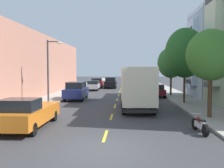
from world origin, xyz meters
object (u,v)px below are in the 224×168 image
object	(u,v)px
parked_pickup_orange	(28,113)
parked_motorcycle	(200,125)
parked_pickup_champagne	(143,81)
street_tree_second	(185,53)
parked_wagon_silver	(93,85)
parked_sedan_teal	(144,83)
parked_pickup_red	(97,83)
delivery_box_truck	(136,86)
street_tree_third	(171,63)
parked_pickup_charcoal	(140,79)
parked_sedan_sky	(148,85)
parked_suv_navy	(76,91)
street_lamp	(50,66)
parked_hatchback_burgundy	(156,91)
street_tree_nearest	(211,55)
moving_black_sedan	(111,83)

from	to	relation	value
parked_pickup_orange	parked_motorcycle	size ratio (longest dim) A/B	2.58
parked_pickup_champagne	parked_motorcycle	size ratio (longest dim) A/B	2.58
street_tree_second	parked_wagon_silver	xyz separation A→B (m)	(-10.68, 15.60, -3.96)
parked_sedan_teal	parked_pickup_red	bearing A→B (deg)	-172.03
delivery_box_truck	street_tree_third	bearing A→B (deg)	66.59
parked_pickup_champagne	parked_pickup_charcoal	distance (m)	10.32
street_tree_second	parked_sedan_sky	xyz separation A→B (m)	(-1.91, 17.10, -4.02)
parked_suv_navy	parked_wagon_silver	distance (m)	12.82
street_lamp	parked_sedan_teal	distance (m)	26.67
street_tree_second	parked_pickup_red	xyz separation A→B (m)	(-10.75, 21.93, -3.94)
delivery_box_truck	parked_hatchback_burgundy	size ratio (longest dim) A/B	1.95
street_lamp	parked_wagon_silver	distance (m)	17.26
street_tree_nearest	parked_pickup_charcoal	xyz separation A→B (m)	(-2.14, 47.07, -3.31)
parked_pickup_champagne	street_tree_second	bearing A→B (deg)	-86.03
street_lamp	parked_sedan_sky	world-z (taller)	street_lamp
parked_wagon_silver	moving_black_sedan	distance (m)	5.22
parked_pickup_champagne	parked_hatchback_burgundy	bearing A→B (deg)	-89.63
parked_hatchback_burgundy	parked_pickup_champagne	size ratio (longest dim) A/B	0.76
parked_pickup_champagne	parked_pickup_orange	distance (m)	40.87
parked_pickup_champagne	parked_pickup_orange	size ratio (longest dim) A/B	1.00
street_tree_second	street_tree_third	bearing A→B (deg)	90.00
parked_hatchback_burgundy	parked_pickup_orange	size ratio (longest dim) A/B	0.76
parked_hatchback_burgundy	moving_black_sedan	xyz separation A→B (m)	(-6.30, 14.03, 0.23)
parked_pickup_charcoal	parked_motorcycle	xyz separation A→B (m)	(0.49, -50.70, -0.42)
street_lamp	parked_pickup_charcoal	bearing A→B (deg)	76.12
delivery_box_truck	parked_pickup_charcoal	distance (m)	43.34
parked_pickup_champagne	parked_sedan_teal	xyz separation A→B (m)	(-0.10, -6.40, -0.08)
parked_suv_navy	parked_sedan_sky	size ratio (longest dim) A/B	1.06
parked_pickup_champagne	moving_black_sedan	bearing A→B (deg)	-123.36
parked_pickup_orange	moving_black_sedan	world-z (taller)	moving_black_sedan
street_tree_nearest	parked_pickup_orange	bearing A→B (deg)	-163.53
parked_hatchback_burgundy	parked_pickup_champagne	distance (m)	23.38
delivery_box_truck	parked_hatchback_burgundy	distance (m)	10.00
parked_sedan_teal	street_tree_second	bearing A→B (deg)	-84.69
street_tree_third	parked_sedan_sky	size ratio (longest dim) A/B	1.28
street_tree_nearest	parked_wagon_silver	size ratio (longest dim) A/B	1.20
parked_sedan_teal	parked_pickup_champagne	bearing A→B (deg)	89.07
street_lamp	parked_pickup_champagne	xyz separation A→B (m)	(10.28, 30.89, -2.71)
street_tree_second	parked_pickup_red	world-z (taller)	street_tree_second
street_tree_nearest	parked_hatchback_burgundy	size ratio (longest dim) A/B	1.41
parked_motorcycle	parked_hatchback_burgundy	bearing A→B (deg)	90.83
street_tree_second	parked_motorcycle	xyz separation A→B (m)	(-1.65, -10.84, -4.36)
street_tree_third	parked_pickup_champagne	distance (m)	22.65
parked_pickup_red	parked_pickup_champagne	bearing A→B (deg)	41.13
street_lamp	parked_sedan_teal	size ratio (longest dim) A/B	1.26
moving_black_sedan	parked_pickup_orange	bearing A→B (deg)	-94.81
street_tree_nearest	parked_pickup_orange	size ratio (longest dim) A/B	1.07
parked_pickup_champagne	parked_sedan_sky	world-z (taller)	parked_pickup_champagne
delivery_box_truck	parked_wagon_silver	xyz separation A→B (m)	(-6.09, 19.00, -1.12)
street_tree_nearest	parked_motorcycle	bearing A→B (deg)	-114.44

